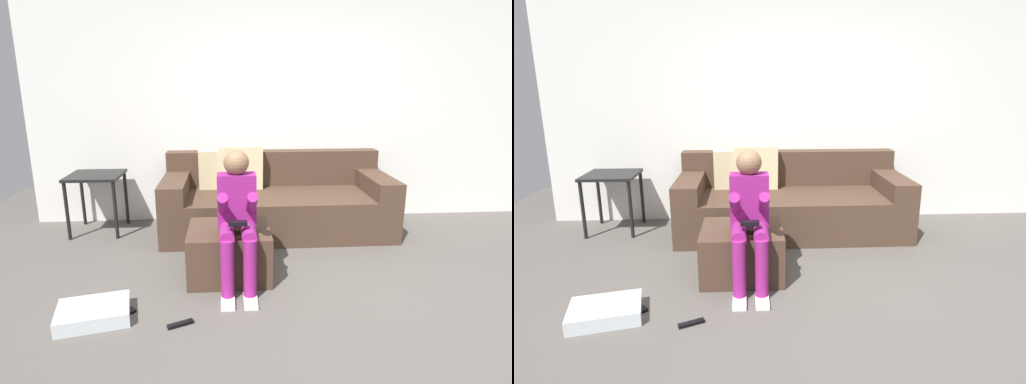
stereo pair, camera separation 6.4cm
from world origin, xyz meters
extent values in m
plane|color=#544F49|center=(0.00, 0.00, 0.00)|extent=(7.73, 7.73, 0.00)
cube|color=silver|center=(0.00, 2.28, 1.33)|extent=(5.95, 0.10, 2.67)
cube|color=#473326|center=(-0.26, 1.73, 0.22)|extent=(2.39, 1.00, 0.43)
cube|color=#473326|center=(-0.26, 2.13, 0.63)|extent=(2.39, 0.21, 0.39)
cube|color=#473326|center=(-1.32, 1.73, 0.53)|extent=(0.25, 1.00, 0.19)
cube|color=#473326|center=(0.81, 1.73, 0.53)|extent=(0.25, 1.00, 0.19)
cube|color=beige|center=(-0.87, 1.96, 0.65)|extent=(0.44, 0.16, 0.44)
cube|color=beige|center=(-0.63, 1.95, 0.67)|extent=(0.48, 0.15, 0.48)
cube|color=#473326|center=(-0.78, 0.72, 0.21)|extent=(0.67, 0.61, 0.41)
cube|color=#8C1E72|center=(-0.71, 0.65, 0.68)|extent=(0.30, 0.17, 0.42)
sphere|color=#8C6647|center=(-0.71, 0.65, 0.97)|extent=(0.20, 0.20, 0.20)
cylinder|color=#8C1E72|center=(-0.80, 0.48, 0.47)|extent=(0.12, 0.34, 0.12)
cylinder|color=#8C1E72|center=(-0.80, 0.30, 0.25)|extent=(0.10, 0.10, 0.44)
cube|color=white|center=(-0.80, 0.24, 0.01)|extent=(0.10, 0.22, 0.03)
cylinder|color=#8C1E72|center=(-0.82, 0.51, 0.67)|extent=(0.08, 0.36, 0.29)
cylinder|color=#8C1E72|center=(-0.63, 0.48, 0.47)|extent=(0.12, 0.34, 0.12)
cylinder|color=#8C1E72|center=(-0.63, 0.30, 0.25)|extent=(0.10, 0.10, 0.44)
cube|color=white|center=(-0.63, 0.24, 0.01)|extent=(0.10, 0.22, 0.03)
cylinder|color=#8C1E72|center=(-0.61, 0.51, 0.67)|extent=(0.08, 0.36, 0.29)
cube|color=black|center=(-0.71, 0.39, 0.57)|extent=(0.14, 0.06, 0.03)
cube|color=silver|center=(-1.71, 0.10, 0.05)|extent=(0.54, 0.44, 0.10)
cube|color=black|center=(-2.17, 1.88, 0.62)|extent=(0.54, 0.54, 0.03)
cylinder|color=black|center=(-2.42, 1.64, 0.30)|extent=(0.04, 0.04, 0.61)
cylinder|color=black|center=(-1.93, 1.64, 0.30)|extent=(0.04, 0.04, 0.61)
cylinder|color=black|center=(-2.42, 2.12, 0.30)|extent=(0.04, 0.04, 0.61)
cylinder|color=black|center=(-1.93, 2.12, 0.30)|extent=(0.04, 0.04, 0.61)
cube|color=black|center=(-1.12, -0.01, 0.01)|extent=(0.18, 0.11, 0.02)
cube|color=black|center=(-1.51, 0.22, 0.01)|extent=(0.15, 0.14, 0.02)
camera|label=1|loc=(-0.79, -2.45, 1.56)|focal=28.73mm
camera|label=2|loc=(-0.73, -2.46, 1.56)|focal=28.73mm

